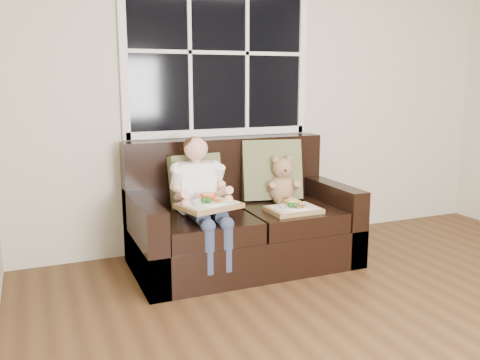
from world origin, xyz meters
name	(u,v)px	position (x,y,z in m)	size (l,w,h in m)	color
window_back	(219,53)	(-0.50, 2.48, 1.65)	(1.62, 0.04, 1.37)	black
loveseat	(240,224)	(-0.50, 2.02, 0.31)	(1.70, 0.92, 0.96)	black
pillow_left	(196,181)	(-0.82, 2.17, 0.66)	(0.43, 0.23, 0.42)	#686D43
pillow_right	(271,170)	(-0.16, 2.17, 0.70)	(0.53, 0.32, 0.51)	#686D43
child	(201,189)	(-0.87, 1.90, 0.65)	(0.39, 0.60, 0.88)	white
teddy_bear	(282,183)	(-0.12, 2.05, 0.61)	(0.26, 0.31, 0.39)	tan
tray_left	(209,204)	(-0.86, 1.73, 0.57)	(0.48, 0.41, 0.09)	#9D7D47
tray_right	(293,208)	(-0.19, 1.73, 0.48)	(0.39, 0.30, 0.09)	#9D7D47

